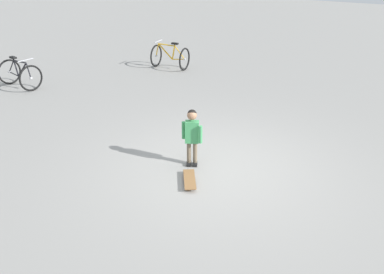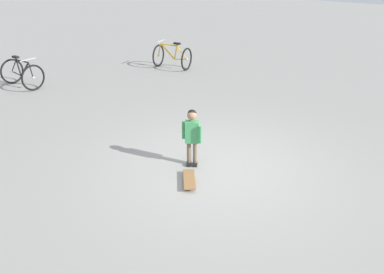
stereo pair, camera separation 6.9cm
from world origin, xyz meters
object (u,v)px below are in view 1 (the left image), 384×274
Objects in this scene: child_person at (192,132)px; skateboard at (190,179)px; bicycle_near at (170,57)px; bicycle_mid at (20,74)px.

child_person reaches higher than skateboard.
bicycle_mid is at bearing -35.15° from bicycle_near.
child_person is 6.47m from bicycle_mid.
skateboard is 0.55× the size of bicycle_mid.
bicycle_mid is (-1.47, -6.30, -0.28)m from child_person.
child_person is 1.68× the size of skateboard.
child_person is 0.95× the size of bicycle_near.
bicycle_mid is (-2.03, -6.57, 0.32)m from skateboard.
bicycle_near is 0.98× the size of bicycle_mid.
child_person is at bearing 35.92° from bicycle_near.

